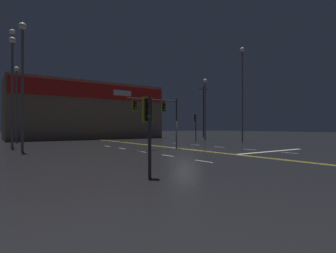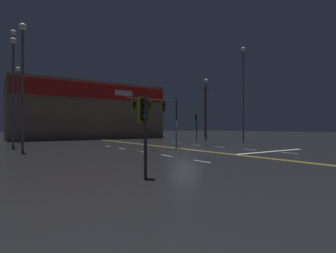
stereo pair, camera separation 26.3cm
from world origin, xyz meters
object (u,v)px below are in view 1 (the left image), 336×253
object	(u,v)px
streetlight_near_left	(16,94)
streetlight_near_right	(242,84)
streetlight_far_right	(12,74)
streetlight_far_median	(12,78)
traffic_signal_corner_northeast	(195,121)
traffic_signal_corner_southwest	(148,118)
traffic_signal_median	(156,109)
streetlight_far_left	(23,70)
streetlight_median_approach	(205,101)

from	to	relation	value
streetlight_near_left	streetlight_near_right	world-z (taller)	streetlight_near_right
streetlight_far_right	streetlight_far_median	xyz separation A→B (m)	(-0.18, -3.03, -0.91)
traffic_signal_corner_northeast	streetlight_near_right	world-z (taller)	streetlight_near_right
streetlight_near_left	streetlight_far_right	world-z (taller)	streetlight_far_right
traffic_signal_corner_southwest	streetlight_near_left	world-z (taller)	streetlight_near_left
traffic_signal_median	traffic_signal_corner_northeast	size ratio (longest dim) A/B	1.36
streetlight_far_left	streetlight_near_left	bearing A→B (deg)	86.97
traffic_signal_median	streetlight_near_right	bearing A→B (deg)	12.21
traffic_signal_median	streetlight_median_approach	world-z (taller)	streetlight_median_approach
streetlight_median_approach	streetlight_far_right	distance (m)	25.42
traffic_signal_corner_northeast	streetlight_far_right	world-z (taller)	streetlight_far_right
streetlight_far_median	streetlight_far_right	bearing A→B (deg)	86.56
streetlight_near_right	traffic_signal_median	bearing A→B (deg)	-167.79
traffic_signal_corner_northeast	streetlight_near_right	distance (m)	7.86
streetlight_median_approach	streetlight_far_median	size ratio (longest dim) A/B	0.92
streetlight_near_right	streetlight_far_left	size ratio (longest dim) A/B	1.23
streetlight_near_right	traffic_signal_corner_southwest	bearing A→B (deg)	-148.10
traffic_signal_median	streetlight_far_right	xyz separation A→B (m)	(-9.86, 11.64, 3.83)
traffic_signal_median	streetlight_far_right	bearing A→B (deg)	130.28
streetlight_far_left	streetlight_far_right	world-z (taller)	streetlight_far_right
streetlight_median_approach	streetlight_near_right	bearing A→B (deg)	-91.06
traffic_signal_corner_northeast	streetlight_near_right	xyz separation A→B (m)	(3.98, -4.72, 4.86)
traffic_signal_corner_northeast	streetlight_far_right	xyz separation A→B (m)	(-21.25, 3.59, 4.61)
traffic_signal_corner_northeast	streetlight_far_median	xyz separation A→B (m)	(-21.43, 0.57, 3.70)
traffic_signal_median	streetlight_far_left	size ratio (longest dim) A/B	0.50
traffic_signal_corner_southwest	streetlight_near_left	size ratio (longest dim) A/B	0.32
streetlight_far_left	traffic_signal_corner_southwest	bearing A→B (deg)	-78.99
streetlight_median_approach	streetlight_far_right	size ratio (longest dim) A/B	0.79
traffic_signal_corner_northeast	streetlight_far_right	bearing A→B (deg)	170.40
traffic_signal_median	streetlight_median_approach	bearing A→B (deg)	34.21
streetlight_near_right	streetlight_median_approach	distance (m)	7.39
streetlight_near_right	streetlight_far_median	bearing A→B (deg)	168.25
streetlight_near_left	streetlight_median_approach	world-z (taller)	streetlight_near_left
traffic_signal_corner_northeast	streetlight_far_median	size ratio (longest dim) A/B	0.37
streetlight_far_right	streetlight_near_left	bearing A→B (deg)	82.55
streetlight_median_approach	traffic_signal_median	bearing A→B (deg)	-145.79
traffic_signal_median	streetlight_far_left	world-z (taller)	streetlight_far_left
traffic_signal_corner_northeast	streetlight_median_approach	bearing A→B (deg)	31.22
traffic_signal_median	streetlight_far_right	world-z (taller)	streetlight_far_right
traffic_signal_median	streetlight_near_right	world-z (taller)	streetlight_near_right
streetlight_near_left	streetlight_far_median	size ratio (longest dim) A/B	0.95
traffic_signal_median	streetlight_far_median	size ratio (longest dim) A/B	0.50
traffic_signal_corner_southwest	streetlight_far_left	xyz separation A→B (m)	(-2.80, 14.41, 4.10)
traffic_signal_corner_northeast	streetlight_far_right	distance (m)	22.04
traffic_signal_corner_northeast	streetlight_far_median	distance (m)	21.76
streetlight_far_median	traffic_signal_corner_northeast	bearing A→B (deg)	-1.51
streetlight_near_left	streetlight_near_right	distance (m)	28.96
streetlight_near_left	traffic_signal_corner_northeast	bearing A→B (deg)	-28.55
streetlight_median_approach	streetlight_far_median	distance (m)	25.62
streetlight_near_left	streetlight_far_median	bearing A→B (deg)	-96.29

